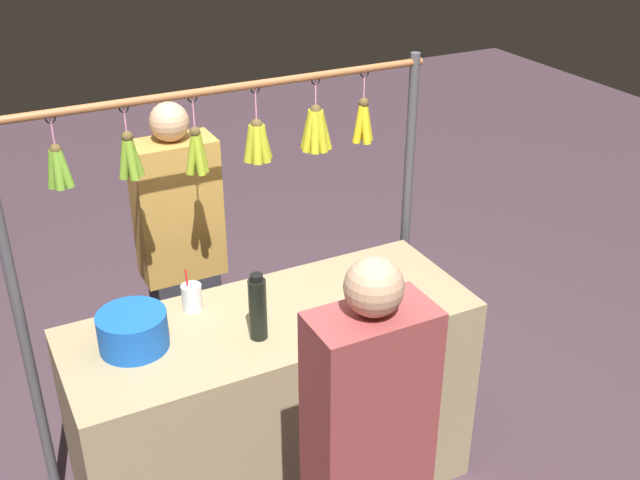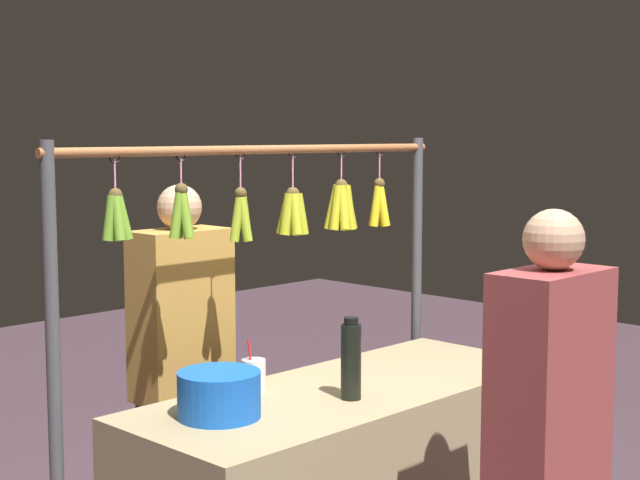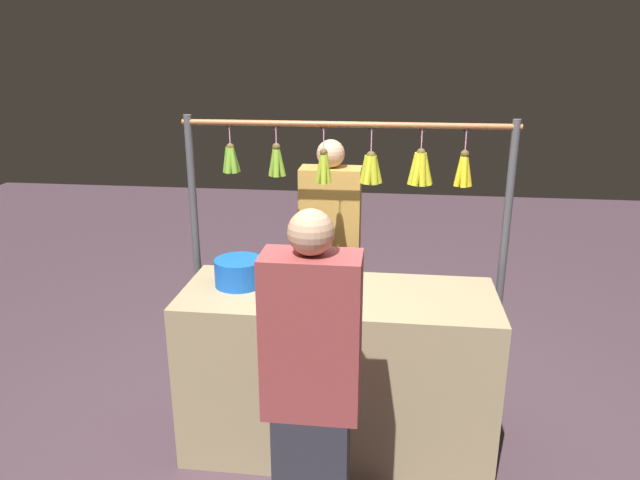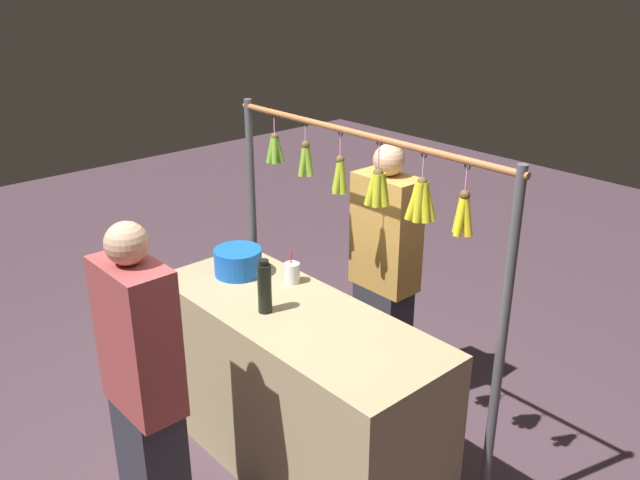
% 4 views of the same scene
% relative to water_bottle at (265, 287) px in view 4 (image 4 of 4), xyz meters
% --- Properties ---
extents(ground_plane, '(12.00, 12.00, 0.00)m').
position_rel_water_bottle_xyz_m(ground_plane, '(-0.10, -0.10, -1.04)').
color(ground_plane, '#47333D').
extents(market_counter, '(1.62, 0.63, 0.91)m').
position_rel_water_bottle_xyz_m(market_counter, '(-0.10, -0.10, -0.59)').
color(market_counter, tan).
rests_on(market_counter, ground).
extents(display_rack, '(1.83, 0.13, 1.76)m').
position_rel_water_bottle_xyz_m(display_rack, '(-0.13, -0.51, 0.21)').
color(display_rack, '#4C4C51').
rests_on(display_rack, ground).
extents(water_bottle, '(0.07, 0.07, 0.27)m').
position_rel_water_bottle_xyz_m(water_bottle, '(0.00, 0.00, 0.00)').
color(water_bottle, black).
rests_on(water_bottle, market_counter).
extents(blue_bucket, '(0.26, 0.26, 0.14)m').
position_rel_water_bottle_xyz_m(blue_bucket, '(0.43, -0.15, -0.06)').
color(blue_bucket, blue).
rests_on(blue_bucket, market_counter).
extents(drink_cup, '(0.08, 0.08, 0.18)m').
position_rel_water_bottle_xyz_m(drink_cup, '(0.16, -0.30, -0.07)').
color(drink_cup, silver).
rests_on(drink_cup, market_counter).
extents(vendor_person, '(0.38, 0.20, 1.59)m').
position_rel_water_bottle_xyz_m(vendor_person, '(0.02, -0.87, -0.26)').
color(vendor_person, '#2D2D38').
rests_on(vendor_person, ground).
extents(customer_person, '(0.37, 0.20, 1.57)m').
position_rel_water_bottle_xyz_m(customer_person, '(-0.07, 0.69, -0.27)').
color(customer_person, '#2D2D38').
rests_on(customer_person, ground).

